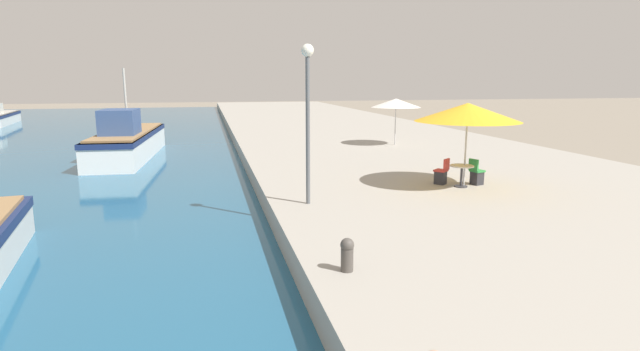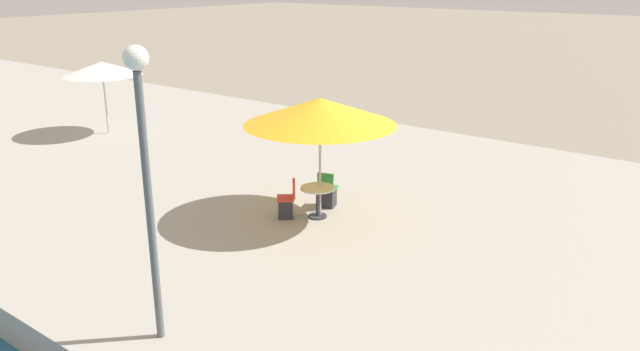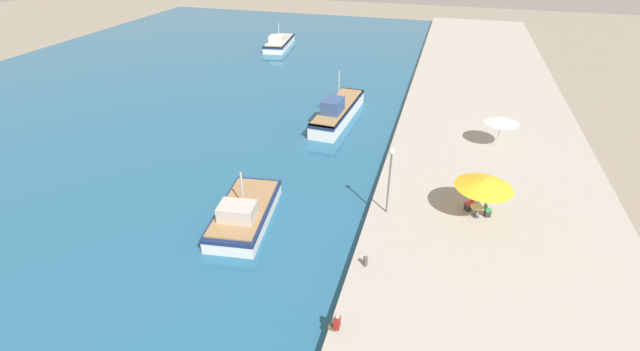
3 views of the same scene
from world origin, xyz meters
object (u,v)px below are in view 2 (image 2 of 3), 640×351
object	(u,v)px
cafe_umbrella_pink	(320,111)
cafe_table	(318,196)
cafe_chair_left	(287,204)
cafe_umbrella_white	(102,69)
lamppost	(144,148)
cafe_chair_right	(328,194)

from	to	relation	value
cafe_umbrella_pink	cafe_table	size ratio (longest dim) A/B	4.36
cafe_umbrella_pink	cafe_chair_left	size ratio (longest dim) A/B	3.83
cafe_umbrella_white	lamppost	distance (m)	14.06
cafe_umbrella_pink	cafe_umbrella_white	bearing A→B (deg)	81.00
cafe_chair_right	lamppost	bearing A→B (deg)	-95.38
cafe_umbrella_white	cafe_chair_left	distance (m)	10.73
cafe_umbrella_pink	cafe_table	distance (m)	1.99
cafe_umbrella_white	lamppost	world-z (taller)	lamppost
cafe_chair_right	lamppost	xyz separation A→B (m)	(-6.21, -1.33, 2.77)
cafe_chair_left	cafe_chair_right	bearing A→B (deg)	-56.16
cafe_table	lamppost	bearing A→B (deg)	-168.64
cafe_table	cafe_chair_left	xyz separation A→B (m)	(-0.46, 0.56, -0.21)
cafe_umbrella_pink	cafe_table	xyz separation A→B (m)	(-0.10, -0.01, -1.98)
cafe_chair_left	lamppost	bearing A→B (deg)	158.47
cafe_table	cafe_umbrella_pink	bearing A→B (deg)	4.24
cafe_chair_right	lamppost	world-z (taller)	lamppost
cafe_umbrella_white	cafe_chair_left	bearing A→B (deg)	-102.50
cafe_umbrella_white	lamppost	size ratio (longest dim) A/B	0.60
cafe_umbrella_pink	lamppost	bearing A→B (deg)	-168.76
cafe_chair_left	lamppost	size ratio (longest dim) A/B	0.20
cafe_umbrella_pink	cafe_umbrella_white	world-z (taller)	cafe_umbrella_pink
cafe_umbrella_pink	cafe_chair_right	size ratio (longest dim) A/B	3.83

